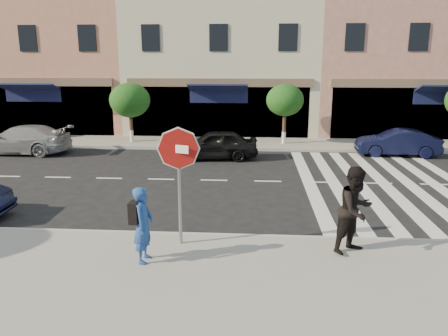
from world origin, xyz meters
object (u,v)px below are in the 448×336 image
at_px(photographer, 143,225).
at_px(car_far_left, 21,140).
at_px(walker, 356,210).
at_px(car_far_right, 397,143).
at_px(car_far_mid, 214,145).
at_px(stop_sign, 179,161).

bearing_deg(photographer, car_far_left, 40.40).
bearing_deg(car_far_left, walker, 53.67).
bearing_deg(car_far_right, car_far_mid, -77.76).
xyz_separation_m(walker, car_far_right, (4.40, 11.15, -0.53)).
bearing_deg(car_far_left, car_far_mid, 88.37).
xyz_separation_m(stop_sign, photographer, (-0.62, -0.96, -1.17)).
relative_size(photographer, walker, 0.84).
distance_m(photographer, car_far_mid, 10.69).
bearing_deg(car_far_mid, stop_sign, -5.09).
bearing_deg(stop_sign, car_far_right, 71.60).
distance_m(stop_sign, walker, 4.10).
height_order(walker, car_far_left, walker).
height_order(stop_sign, car_far_mid, stop_sign).
bearing_deg(car_far_right, walker, -17.92).
distance_m(walker, car_far_right, 12.00).
relative_size(car_far_left, car_far_mid, 1.20).
height_order(walker, car_far_mid, walker).
relative_size(photographer, car_far_right, 0.44).
height_order(stop_sign, car_far_left, stop_sign).
xyz_separation_m(stop_sign, car_far_left, (-9.37, 10.23, -1.48)).
bearing_deg(photographer, car_far_right, -34.59).
xyz_separation_m(photographer, car_far_mid, (0.54, 10.67, -0.32)).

